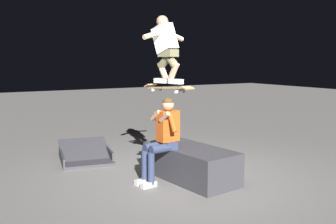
{
  "coord_description": "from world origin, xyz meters",
  "views": [
    {
      "loc": [
        -5.35,
        3.38,
        1.97
      ],
      "look_at": [
        -0.11,
        0.31,
        1.15
      ],
      "focal_mm": 40.49,
      "sensor_mm": 36.0,
      "label": 1
    }
  ],
  "objects_px": {
    "ledge_box_main": "(191,163)",
    "person_sitting_on_ledge": "(163,135)",
    "kicker_ramp": "(86,157)",
    "skateboard": "(168,88)",
    "skater_airborne": "(166,46)"
  },
  "relations": [
    {
      "from": "person_sitting_on_ledge",
      "to": "skater_airborne",
      "type": "relative_size",
      "value": 1.23
    },
    {
      "from": "skater_airborne",
      "to": "kicker_ramp",
      "type": "height_order",
      "value": "skater_airborne"
    },
    {
      "from": "ledge_box_main",
      "to": "skateboard",
      "type": "height_order",
      "value": "skateboard"
    },
    {
      "from": "person_sitting_on_ledge",
      "to": "kicker_ramp",
      "type": "height_order",
      "value": "person_sitting_on_ledge"
    },
    {
      "from": "skateboard",
      "to": "kicker_ramp",
      "type": "height_order",
      "value": "skateboard"
    },
    {
      "from": "ledge_box_main",
      "to": "person_sitting_on_ledge",
      "type": "distance_m",
      "value": 0.7
    },
    {
      "from": "kicker_ramp",
      "to": "skater_airborne",
      "type": "bearing_deg",
      "value": -152.5
    },
    {
      "from": "ledge_box_main",
      "to": "skateboard",
      "type": "distance_m",
      "value": 1.31
    },
    {
      "from": "skateboard",
      "to": "person_sitting_on_ledge",
      "type": "bearing_deg",
      "value": 132.6
    },
    {
      "from": "ledge_box_main",
      "to": "kicker_ramp",
      "type": "height_order",
      "value": "ledge_box_main"
    },
    {
      "from": "ledge_box_main",
      "to": "skater_airborne",
      "type": "xyz_separation_m",
      "value": [
        0.39,
        0.25,
        1.94
      ]
    },
    {
      "from": "person_sitting_on_ledge",
      "to": "kicker_ramp",
      "type": "bearing_deg",
      "value": 18.75
    },
    {
      "from": "person_sitting_on_ledge",
      "to": "skateboard",
      "type": "bearing_deg",
      "value": -47.4
    },
    {
      "from": "kicker_ramp",
      "to": "skateboard",
      "type": "bearing_deg",
      "value": -152.9
    },
    {
      "from": "skater_airborne",
      "to": "kicker_ramp",
      "type": "xyz_separation_m",
      "value": [
        1.69,
        0.88,
        -2.14
      ]
    }
  ]
}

